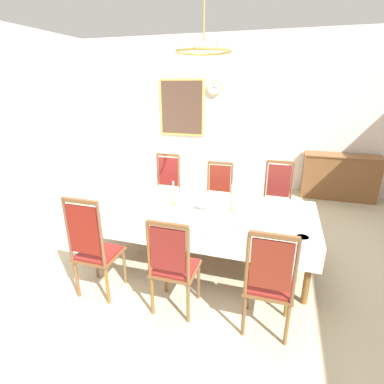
% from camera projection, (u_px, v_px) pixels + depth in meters
% --- Properties ---
extents(ground, '(7.72, 6.73, 0.04)m').
position_uv_depth(ground, '(199.00, 262.00, 3.90)').
color(ground, beige).
extents(back_wall, '(7.72, 0.08, 3.23)m').
position_uv_depth(back_wall, '(242.00, 114.00, 6.39)').
color(back_wall, silver).
rests_on(back_wall, ground).
extents(dining_table, '(2.78, 1.22, 0.74)m').
position_uv_depth(dining_table, '(202.00, 213.00, 3.73)').
color(dining_table, brown).
rests_on(dining_table, ground).
extents(tablecloth, '(2.80, 1.24, 0.29)m').
position_uv_depth(tablecloth, '(202.00, 212.00, 3.73)').
color(tablecloth, white).
rests_on(tablecloth, dining_table).
extents(chair_south_a, '(0.44, 0.42, 1.18)m').
position_uv_depth(chair_south_a, '(94.00, 247.00, 3.09)').
color(chair_south_a, brown).
rests_on(chair_south_a, ground).
extents(chair_north_a, '(0.44, 0.42, 1.13)m').
position_uv_depth(chair_north_a, '(166.00, 188.00, 4.93)').
color(chair_north_a, brown).
rests_on(chair_north_a, ground).
extents(chair_south_b, '(0.44, 0.42, 1.06)m').
position_uv_depth(chair_south_b, '(173.00, 265.00, 2.87)').
color(chair_south_b, brown).
rests_on(chair_south_b, ground).
extents(chair_north_b, '(0.44, 0.42, 1.06)m').
position_uv_depth(chair_north_b, '(218.00, 195.00, 4.69)').
color(chair_north_b, brown).
rests_on(chair_north_b, ground).
extents(chair_south_c, '(0.44, 0.42, 1.10)m').
position_uv_depth(chair_south_c, '(269.00, 281.00, 2.61)').
color(chair_south_c, brown).
rests_on(chair_south_c, ground).
extents(chair_north_c, '(0.44, 0.42, 1.15)m').
position_uv_depth(chair_north_c, '(277.00, 199.00, 4.43)').
color(chair_north_c, brown).
rests_on(chair_north_c, ground).
extents(soup_tureen, '(0.28, 0.28, 0.23)m').
position_uv_depth(soup_tureen, '(203.00, 200.00, 3.66)').
color(soup_tureen, white).
rests_on(soup_tureen, tablecloth).
extents(candlestick_west, '(0.07, 0.07, 0.31)m').
position_uv_depth(candlestick_west, '(173.00, 195.00, 3.77)').
color(candlestick_west, gold).
rests_on(candlestick_west, tablecloth).
extents(candlestick_east, '(0.07, 0.07, 0.35)m').
position_uv_depth(candlestick_east, '(232.00, 200.00, 3.55)').
color(candlestick_east, gold).
rests_on(candlestick_east, tablecloth).
extents(bowl_near_left, '(0.15, 0.15, 0.03)m').
position_uv_depth(bowl_near_left, '(223.00, 226.00, 3.18)').
color(bowl_near_left, white).
rests_on(bowl_near_left, tablecloth).
extents(bowl_near_right, '(0.16, 0.16, 0.03)m').
position_uv_depth(bowl_near_right, '(236.00, 196.00, 4.04)').
color(bowl_near_right, white).
rests_on(bowl_near_right, tablecloth).
extents(bowl_far_left, '(0.15, 0.15, 0.03)m').
position_uv_depth(bowl_far_left, '(303.00, 238.00, 2.93)').
color(bowl_far_left, white).
rests_on(bowl_far_left, tablecloth).
extents(spoon_primary, '(0.04, 0.18, 0.01)m').
position_uv_depth(spoon_primary, '(233.00, 228.00, 3.17)').
color(spoon_primary, gold).
rests_on(spoon_primary, tablecloth).
extents(spoon_secondary, '(0.04, 0.18, 0.01)m').
position_uv_depth(spoon_secondary, '(245.00, 197.00, 4.03)').
color(spoon_secondary, gold).
rests_on(spoon_secondary, tablecloth).
extents(sideboard, '(1.44, 0.48, 0.90)m').
position_uv_depth(sideboard, '(339.00, 177.00, 5.93)').
color(sideboard, brown).
rests_on(sideboard, ground).
extents(mounted_clock, '(0.31, 0.06, 0.31)m').
position_uv_depth(mounted_clock, '(214.00, 88.00, 6.32)').
color(mounted_clock, '#D1B251').
extents(framed_painting, '(1.05, 0.05, 1.24)m').
position_uv_depth(framed_painting, '(182.00, 108.00, 6.68)').
color(framed_painting, '#D1B251').
extents(chandelier, '(0.62, 0.62, 0.66)m').
position_uv_depth(chandelier, '(204.00, 50.00, 3.08)').
color(chandelier, gold).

